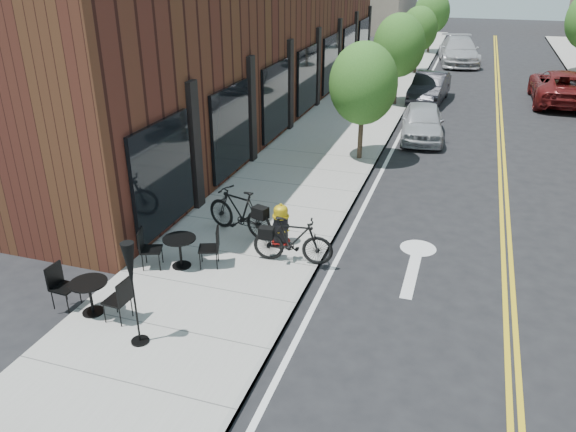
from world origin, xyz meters
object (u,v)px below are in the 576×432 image
(bicycle_right, at_px, (293,240))
(bistro_set_c, at_px, (180,248))
(parked_car_a, at_px, (422,122))
(patio_umbrella, at_px, (131,273))
(fire_hydrant, at_px, (281,225))
(parked_car_far, at_px, (561,87))
(parked_car_c, at_px, (459,51))
(bistro_set_b, at_px, (90,293))
(parked_car_b, at_px, (430,87))
(bicycle_left, at_px, (240,212))

(bicycle_right, bearing_deg, bistro_set_c, 106.29)
(bicycle_right, height_order, parked_car_a, parked_car_a)
(patio_umbrella, bearing_deg, fire_hydrant, 75.04)
(bistro_set_c, bearing_deg, parked_car_far, 43.42)
(parked_car_a, relative_size, parked_car_c, 0.69)
(bicycle_right, bearing_deg, bistro_set_b, 128.94)
(parked_car_b, bearing_deg, bicycle_left, -96.15)
(bistro_set_b, height_order, bistro_set_c, bistro_set_c)
(parked_car_a, distance_m, parked_car_c, 17.17)
(bistro_set_c, distance_m, parked_car_far, 21.61)
(bistro_set_c, height_order, parked_car_far, parked_car_far)
(bicycle_left, height_order, parked_car_b, parked_car_b)
(parked_car_b, relative_size, parked_car_c, 0.73)
(parked_car_c, xyz_separation_m, parked_car_far, (5.06, -9.44, -0.04))
(bistro_set_b, bearing_deg, patio_umbrella, -17.50)
(bistro_set_b, bearing_deg, parked_car_c, 83.63)
(fire_hydrant, xyz_separation_m, bicycle_left, (-1.12, 0.19, 0.10))
(parked_car_a, bearing_deg, parked_car_far, 48.42)
(parked_car_a, bearing_deg, bistro_set_c, -114.47)
(bicycle_left, distance_m, bicycle_right, 1.92)
(bistro_set_b, relative_size, parked_car_c, 0.29)
(parked_car_far, bearing_deg, patio_umbrella, 67.50)
(fire_hydrant, height_order, parked_car_b, parked_car_b)
(bistro_set_c, bearing_deg, parked_car_c, 60.74)
(bicycle_right, height_order, parked_car_far, parked_car_far)
(bicycle_left, height_order, parked_car_c, parked_car_c)
(parked_car_b, bearing_deg, bistro_set_c, -96.91)
(bistro_set_c, distance_m, patio_umbrella, 2.84)
(patio_umbrella, distance_m, parked_car_c, 31.71)
(patio_umbrella, relative_size, parked_car_b, 0.48)
(fire_hydrant, xyz_separation_m, parked_car_b, (1.91, 16.12, 0.07))
(bistro_set_c, height_order, parked_car_a, parked_car_a)
(fire_hydrant, xyz_separation_m, parked_car_c, (2.71, 27.14, 0.21))
(bistro_set_b, relative_size, parked_car_far, 0.30)
(bistro_set_b, relative_size, parked_car_a, 0.43)
(bistro_set_b, xyz_separation_m, parked_car_a, (4.70, 13.80, 0.09))
(bicycle_left, distance_m, bistro_set_c, 2.00)
(bicycle_right, distance_m, bistro_set_c, 2.46)
(parked_car_far, bearing_deg, bicycle_left, 62.64)
(bistro_set_c, xyz_separation_m, parked_car_c, (4.44, 28.85, 0.24))
(bistro_set_b, bearing_deg, bistro_set_c, 73.24)
(bicycle_left, xyz_separation_m, patio_umbrella, (-0.04, -4.51, 0.83))
(bicycle_left, distance_m, parked_car_c, 27.22)
(bistro_set_c, bearing_deg, bicycle_right, 2.00)
(fire_hydrant, distance_m, patio_umbrella, 4.57)
(bicycle_left, xyz_separation_m, bistro_set_b, (-1.37, -4.01, -0.14))
(patio_umbrella, bearing_deg, bicycle_right, 64.47)
(parked_car_b, bearing_deg, patio_umbrella, -93.91)
(parked_car_a, bearing_deg, patio_umbrella, -109.11)
(fire_hydrant, distance_m, bistro_set_c, 2.43)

